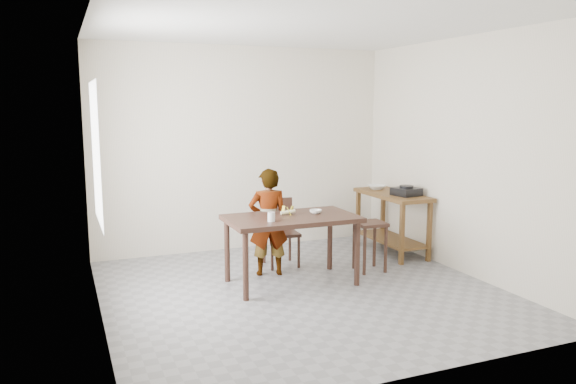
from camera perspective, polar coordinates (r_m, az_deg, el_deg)
name	(u,v)px	position (r m, az deg, el deg)	size (l,w,h in m)	color
floor	(302,293)	(5.98, 1.47, -10.26)	(4.00, 4.00, 0.04)	gray
ceiling	(304,24)	(5.70, 1.59, 16.74)	(4.00, 4.00, 0.04)	white
wall_back	(242,149)	(7.56, -4.66, 4.39)	(4.00, 0.04, 2.70)	silver
wall_front	(422,192)	(3.93, 13.48, -0.02)	(4.00, 0.04, 2.70)	silver
wall_left	(92,173)	(5.21, -19.27, 1.87)	(0.04, 4.00, 2.70)	silver
wall_right	(464,157)	(6.75, 17.46, 3.46)	(0.04, 4.00, 2.70)	silver
window_pane	(96,154)	(5.40, -18.94, 3.71)	(0.02, 1.10, 1.30)	white
dining_table	(291,250)	(6.13, 0.36, -5.92)	(1.40, 0.80, 0.75)	#362018
prep_counter	(392,223)	(7.51, 10.49, -3.10)	(0.50, 1.20, 0.80)	brown
child	(268,222)	(6.40, -2.02, -3.07)	(0.45, 0.30, 1.23)	white
dining_chair	(281,233)	(6.80, -0.69, -4.19)	(0.39, 0.39, 0.80)	#362018
stool	(370,246)	(6.68, 8.30, -5.48)	(0.33, 0.33, 0.58)	#362018
glass_tumbler	(271,217)	(5.77, -1.70, -2.53)	(0.08, 0.08, 0.10)	white
small_bowl	(316,212)	(6.20, 2.81, -2.00)	(0.13, 0.13, 0.04)	white
banana	(288,212)	(6.13, -0.01, -2.00)	(0.18, 0.13, 0.06)	#F5C55D
serving_bowl	(376,187)	(7.70, 8.97, 0.49)	(0.24, 0.24, 0.06)	white
gas_burner	(406,192)	(7.25, 11.93, 0.04)	(0.29, 0.29, 0.10)	black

